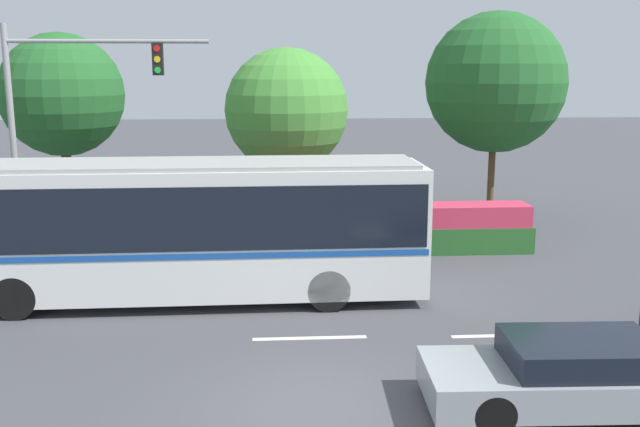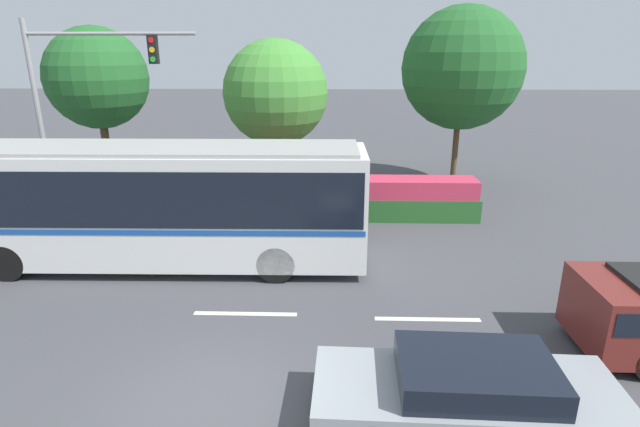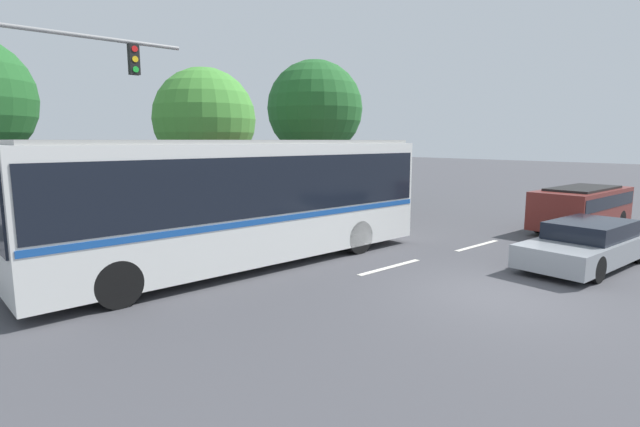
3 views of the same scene
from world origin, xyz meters
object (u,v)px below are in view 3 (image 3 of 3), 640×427
Objects in this scene: city_bus at (245,195)px; street_tree_right at (315,109)px; suv_left_lane at (582,205)px; traffic_light_pole at (30,100)px; sedan_foreground at (588,244)px; street_tree_centre at (205,120)px.

city_bus is 1.49× the size of street_tree_right.
traffic_light_pole reaches higher than suv_left_lane.
traffic_light_pole reaches higher than sedan_foreground.
traffic_light_pole is at bearing -46.27° from city_bus.
city_bus is at bearing -39.70° from sedan_foreground.
city_bus is at bearing -138.76° from street_tree_right.
suv_left_lane is 0.79× the size of street_tree_centre.
city_bus is 6.35m from traffic_light_pole.
street_tree_centre is at bearing -164.75° from street_tree_right.
street_tree_centre reaches higher than suv_left_lane.
street_tree_right is (7.63, 2.08, 0.85)m from street_tree_centre.
city_bus is at bearing -110.17° from street_tree_centre.
street_tree_right reaches higher than traffic_light_pole.
traffic_light_pole is at bearing -26.86° from suv_left_lane.
city_bus is 1.67× the size of traffic_light_pole.
sedan_foreground is 15.63m from traffic_light_pole.
traffic_light_pole is at bearing -41.22° from sedan_foreground.
suv_left_lane is 0.65× the size of street_tree_right.
suv_left_lane reaches higher than sedan_foreground.
city_bus is at bearing -18.51° from suv_left_lane.
suv_left_lane is at bearing -48.30° from street_tree_centre.
traffic_light_pole is 7.10m from street_tree_centre.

